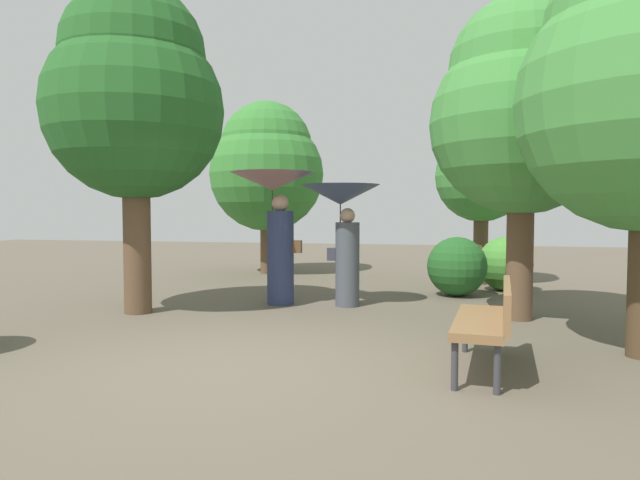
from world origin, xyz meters
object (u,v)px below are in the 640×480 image
object	(u,v)px
person_left	(275,208)
tree_mid_left	(267,166)
tree_mid_right	(482,167)
person_right	(342,215)
tree_near_left	(135,94)
park_bench	(489,317)
tree_near_right	(522,107)

from	to	relation	value
person_left	tree_mid_left	xyz separation A→B (m)	(-1.52, 4.24, 1.05)
person_left	tree_mid_right	xyz separation A→B (m)	(3.40, 3.31, 0.85)
person_right	tree_mid_left	size ratio (longest dim) A/B	0.47
person_left	tree_near_left	distance (m)	2.69
tree_near_left	tree_mid_right	world-z (taller)	tree_near_left
person_left	tree_mid_left	size ratio (longest dim) A/B	0.52
park_bench	tree_mid_right	xyz separation A→B (m)	(0.35, 6.49, 1.89)
park_bench	tree_near_left	distance (m)	5.86
tree_near_left	tree_mid_left	world-z (taller)	tree_near_left
tree_near_right	tree_mid_right	world-z (taller)	tree_near_right
tree_near_right	tree_mid_right	distance (m)	3.86
person_left	park_bench	distance (m)	4.53
person_right	tree_mid_left	world-z (taller)	tree_mid_left
tree_near_left	tree_near_right	xyz separation A→B (m)	(5.42, 0.68, -0.28)
person_right	tree_near_right	distance (m)	3.03
person_right	tree_near_right	bearing A→B (deg)	-106.53
person_right	tree_mid_right	xyz separation A→B (m)	(2.31, 3.25, 0.95)
person_left	person_right	world-z (taller)	person_left
tree_mid_left	person_right	bearing A→B (deg)	-58.17
person_right	tree_mid_right	bearing A→B (deg)	-39.69
park_bench	tree_near_left	world-z (taller)	tree_near_left
person_left	tree_mid_right	distance (m)	4.82
tree_near_right	park_bench	bearing A→B (deg)	-102.92
tree_mid_left	tree_near_left	bearing A→B (deg)	-92.52
tree_near_right	tree_mid_left	bearing A→B (deg)	137.49
tree_near_right	tree_mid_left	world-z (taller)	tree_near_right
park_bench	tree_mid_right	world-z (taller)	tree_mid_right
park_bench	tree_near_left	size ratio (longest dim) A/B	0.32
person_right	person_left	bearing A→B (deg)	88.40
tree_mid_left	tree_mid_right	distance (m)	5.01
tree_mid_right	park_bench	bearing A→B (deg)	-93.05
tree_near_left	person_right	bearing A→B (deg)	23.56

